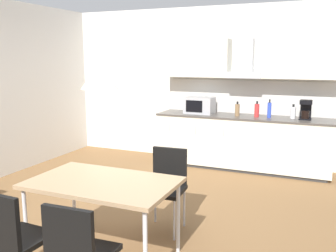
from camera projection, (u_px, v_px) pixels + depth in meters
ground_plane at (119, 217)px, 4.37m from camera, size 7.29×8.53×0.02m
wall_back at (199, 85)px, 6.74m from camera, size 5.83×0.10×2.70m
kitchen_counter at (241, 142)px, 6.23m from camera, size 2.84×0.66×0.89m
backsplash_tile at (247, 97)px, 6.38m from camera, size 2.82×0.02×0.56m
upper_wall_cabinets at (246, 59)px, 6.12m from camera, size 2.82×0.40×0.64m
microwave at (199, 105)px, 6.41m from camera, size 0.48×0.35×0.28m
coffee_maker at (306, 110)px, 5.78m from camera, size 0.18×0.19×0.30m
bottle_white at (293, 112)px, 5.87m from camera, size 0.08×0.08×0.22m
bottle_brown at (237, 110)px, 6.11m from camera, size 0.08×0.08×0.24m
bottle_blue at (269, 110)px, 5.95m from camera, size 0.06×0.06×0.29m
bottle_red at (257, 110)px, 6.02m from camera, size 0.08×0.08×0.26m
dining_table at (103, 186)px, 3.37m from camera, size 1.31×0.81×0.73m
chair_far_right at (167, 181)px, 4.00m from camera, size 0.42×0.42×0.87m
chair_near_right at (78, 249)px, 2.57m from camera, size 0.42×0.42×0.87m
chair_near_left at (12, 233)px, 2.80m from camera, size 0.42×0.42×0.87m
pendant_lamp at (99, 76)px, 3.19m from camera, size 0.32×0.32×0.22m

